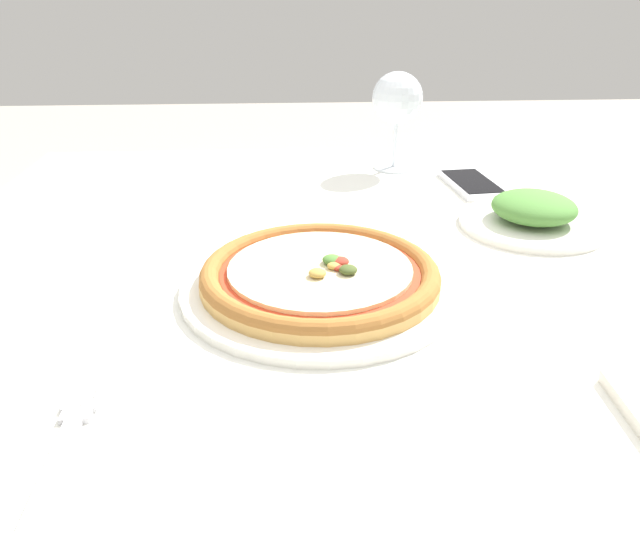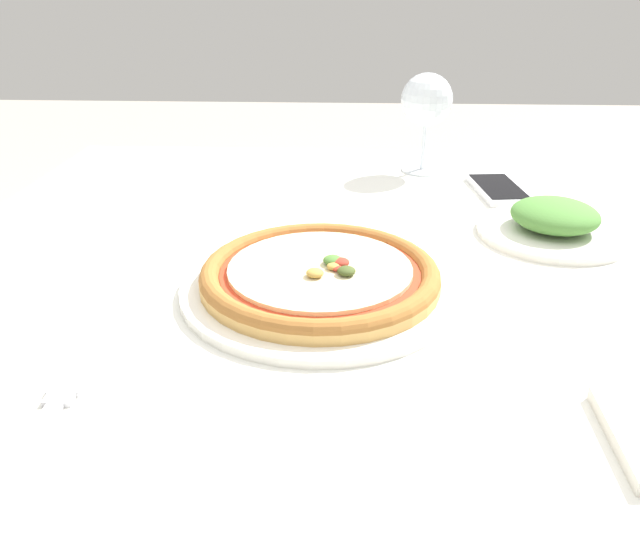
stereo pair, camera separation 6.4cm
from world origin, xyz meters
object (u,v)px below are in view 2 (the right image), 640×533
Objects in this scene: fork at (45,421)px; cell_phone at (498,189)px; wine_glass_far_left at (427,102)px; pizza_plate at (320,277)px; side_plate at (554,222)px; dining_table at (368,329)px.

cell_phone is (0.48, 0.60, 0.00)m from fork.
wine_glass_far_left is (0.37, 0.71, 0.12)m from fork.
side_plate is at bearing 29.78° from pizza_plate.
wine_glass_far_left reaches higher than cell_phone.
wine_glass_far_left reaches higher than fork.
fork is at bearing -128.80° from cell_phone.
pizza_plate is 0.45m from cell_phone.
pizza_plate reaches higher than cell_phone.
dining_table is 6.56× the size of wine_glass_far_left.
dining_table is 0.37m from cell_phone.
fork is at bearing -141.14° from side_plate.
wine_glass_far_left is at bearing 75.68° from dining_table.
wine_glass_far_left is at bearing 116.04° from side_plate.
side_plate is (0.03, -0.18, 0.01)m from cell_phone.
dining_table is 0.14m from pizza_plate.
cell_phone is at bearing 53.56° from dining_table.
dining_table is 7.45× the size of cell_phone.
pizza_plate is at bearing -150.22° from side_plate.
wine_glass_far_left is at bearing 71.16° from pizza_plate.
dining_table is at bearing -156.44° from side_plate.
fork is 0.99× the size of wine_glass_far_left.
pizza_plate is 1.56× the size of side_plate.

